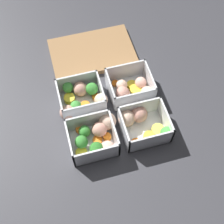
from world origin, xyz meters
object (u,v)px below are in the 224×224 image
object	(u,v)px
container_near_right	(142,123)
container_far_right	(131,88)
container_near_left	(96,136)
container_far_left	(81,98)

from	to	relation	value
container_near_right	container_far_right	size ratio (longest dim) A/B	1.10
container_near_left	container_far_left	size ratio (longest dim) A/B	0.94
container_near_right	container_far_right	world-z (taller)	same
container_near_left	container_near_right	world-z (taller)	same
container_near_left	container_far_left	world-z (taller)	same
container_far_right	container_far_left	bearing A→B (deg)	179.15
container_near_left	container_far_right	xyz separation A→B (m)	(0.15, 0.13, -0.00)
container_far_left	container_far_right	world-z (taller)	same
container_near_right	container_far_left	size ratio (longest dim) A/B	0.94
container_near_right	container_far_left	bearing A→B (deg)	139.25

